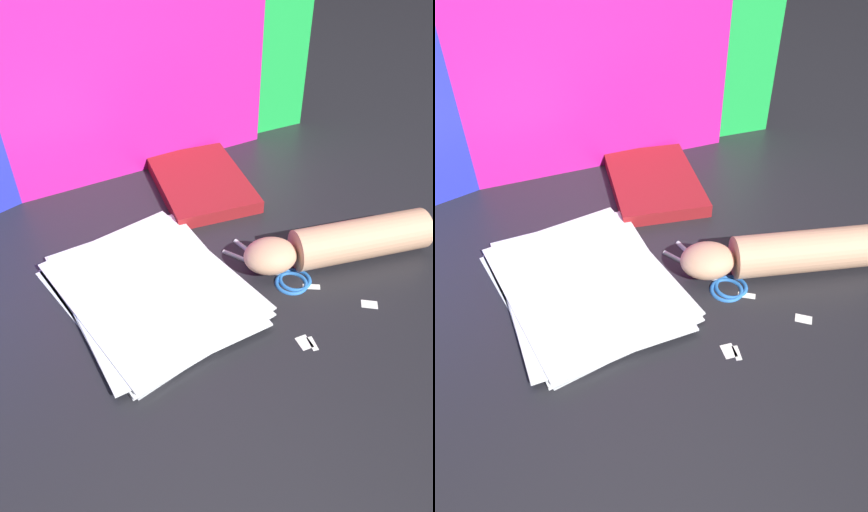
# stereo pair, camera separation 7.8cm
# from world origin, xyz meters

# --- Properties ---
(ground_plane) EXTENTS (6.00, 6.00, 0.00)m
(ground_plane) POSITION_xyz_m (0.00, 0.00, 0.00)
(ground_plane) COLOR black
(backdrop_panel_center) EXTENTS (0.76, 0.11, 0.55)m
(backdrop_panel_center) POSITION_xyz_m (0.04, 0.39, 0.28)
(backdrop_panel_center) COLOR #D81E9E
(backdrop_panel_center) RESTS_ON ground_plane
(backdrop_panel_right) EXTENTS (0.52, 0.11, 0.36)m
(backdrop_panel_right) POSITION_xyz_m (0.31, 0.39, 0.18)
(backdrop_panel_right) COLOR green
(backdrop_panel_right) RESTS_ON ground_plane
(paper_stack) EXTENTS (0.29, 0.36, 0.02)m
(paper_stack) POSITION_xyz_m (-0.06, 0.03, 0.01)
(paper_stack) COLOR white
(paper_stack) RESTS_ON ground_plane
(book_closed) EXTENTS (0.24, 0.29, 0.03)m
(book_closed) POSITION_xyz_m (0.18, 0.24, 0.01)
(book_closed) COLOR maroon
(book_closed) RESTS_ON ground_plane
(scissors) EXTENTS (0.10, 0.18, 0.01)m
(scissors) POSITION_xyz_m (0.14, -0.07, 0.00)
(scissors) COLOR silver
(scissors) RESTS_ON ground_plane
(hand_forearm) EXTENTS (0.34, 0.19, 0.07)m
(hand_forearm) POSITION_xyz_m (0.25, -0.09, 0.04)
(hand_forearm) COLOR tan
(hand_forearm) RESTS_ON ground_plane
(paper_scrap_near) EXTENTS (0.03, 0.03, 0.00)m
(paper_scrap_near) POSITION_xyz_m (0.16, -0.12, 0.00)
(paper_scrap_near) COLOR white
(paper_scrap_near) RESTS_ON ground_plane
(paper_scrap_mid) EXTENTS (0.02, 0.03, 0.00)m
(paper_scrap_mid) POSITION_xyz_m (0.08, -0.21, 0.00)
(paper_scrap_mid) COLOR white
(paper_scrap_mid) RESTS_ON ground_plane
(paper_scrap_far) EXTENTS (0.03, 0.03, 0.00)m
(paper_scrap_far) POSITION_xyz_m (0.21, -0.20, 0.00)
(paper_scrap_far) COLOR white
(paper_scrap_far) RESTS_ON ground_plane
(paper_scrap_side) EXTENTS (0.02, 0.03, 0.00)m
(paper_scrap_side) POSITION_xyz_m (0.07, -0.20, 0.00)
(paper_scrap_side) COLOR white
(paper_scrap_side) RESTS_ON ground_plane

